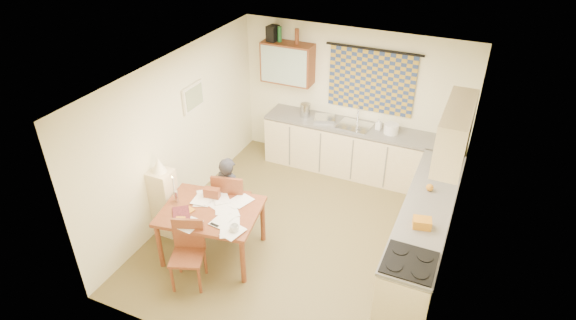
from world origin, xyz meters
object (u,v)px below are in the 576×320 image
at_px(counter_right, 423,233).
at_px(shelf_stand, 165,202).
at_px(counter_back, 357,151).
at_px(chair_far, 233,210).
at_px(stove, 404,291).
at_px(dining_table, 213,231).
at_px(person, 230,195).

xyz_separation_m(counter_right, shelf_stand, (-3.54, -0.93, 0.08)).
xyz_separation_m(counter_back, chair_far, (-1.23, -2.21, -0.14)).
bearing_deg(counter_back, stove, -63.34).
xyz_separation_m(dining_table, shelf_stand, (-0.87, 0.12, 0.15)).
height_order(counter_right, dining_table, counter_right).
relative_size(dining_table, chair_far, 1.42).
height_order(stove, dining_table, stove).
relative_size(dining_table, person, 1.15).
distance_m(stove, chair_far, 2.79).
xyz_separation_m(stove, person, (-2.70, 0.65, 0.16)).
xyz_separation_m(dining_table, person, (-0.03, 0.54, 0.25)).
bearing_deg(stove, counter_right, 90.00).
bearing_deg(dining_table, chair_far, 82.97).
height_order(counter_back, person, person).
bearing_deg(stove, dining_table, 177.71).
bearing_deg(dining_table, stove, -11.68).
bearing_deg(shelf_stand, chair_far, 29.48).
relative_size(counter_back, stove, 3.52).
xyz_separation_m(dining_table, chair_far, (-0.02, 0.60, -0.06)).
bearing_deg(chair_far, counter_back, -132.78).
bearing_deg(shelf_stand, stove, -3.69).
distance_m(dining_table, shelf_stand, 0.89).
relative_size(counter_right, shelf_stand, 2.78).
distance_m(counter_back, counter_right, 2.29).
distance_m(dining_table, person, 0.59).
distance_m(counter_back, shelf_stand, 3.40).
bearing_deg(person, dining_table, 101.69).
bearing_deg(dining_table, counter_back, 57.39).
height_order(counter_right, chair_far, chair_far).
bearing_deg(chair_far, dining_table, 78.66).
distance_m(chair_far, shelf_stand, 0.99).
xyz_separation_m(counter_right, stove, (0.00, -1.16, 0.02)).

